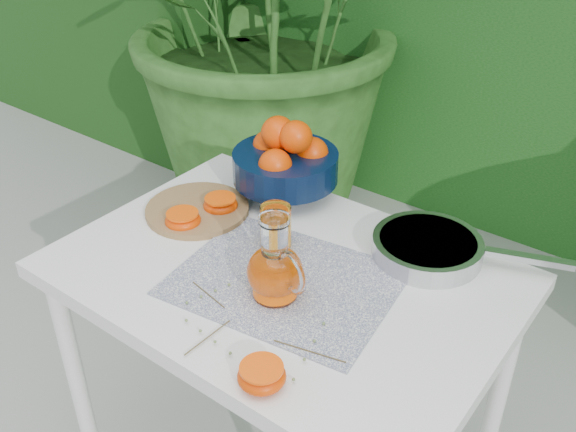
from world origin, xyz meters
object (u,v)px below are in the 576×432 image
Objects in this scene: cutting_board at (197,210)px; fruit_bowl at (286,160)px; white_table at (283,297)px; juice_pitcher at (276,270)px; saute_pan at (429,247)px.

cutting_board is 0.27m from fruit_bowl.
white_table is 0.39m from fruit_bowl.
fruit_bowl is at bearing 125.97° from white_table.
saute_pan is (0.19, 0.33, -0.05)m from juice_pitcher.
white_table is at bearing -10.43° from cutting_board.
fruit_bowl is 1.75× the size of juice_pitcher.
fruit_bowl is (0.12, 0.22, 0.09)m from cutting_board.
white_table is at bearing 119.33° from juice_pitcher.
fruit_bowl is at bearing 61.13° from cutting_board.
juice_pitcher is (0.25, -0.36, -0.03)m from fruit_bowl.
fruit_bowl is (-0.20, 0.28, 0.18)m from white_table.
saute_pan reaches higher than cutting_board.
fruit_bowl reaches higher than juice_pitcher.
white_table is 2.94× the size of fruit_bowl.
cutting_board is 0.59m from saute_pan.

